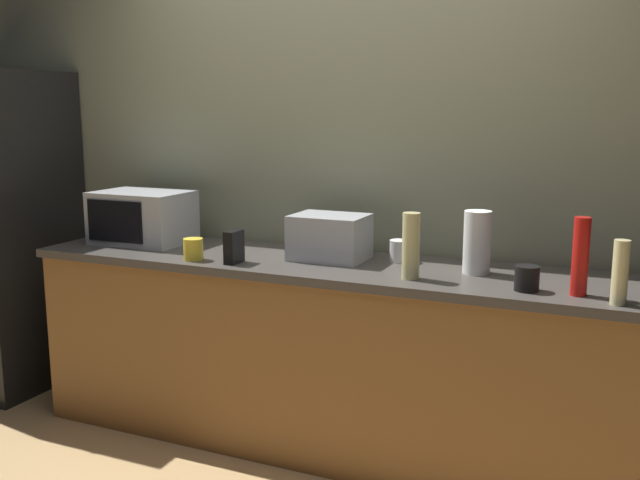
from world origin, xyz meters
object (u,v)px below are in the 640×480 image
mug_yellow (193,249)px  mug_black (527,278)px  bottle_vinegar (411,246)px  mug_white (400,251)px  paper_towel_roll (477,242)px  bottle_hand_soap (620,273)px  cordless_phone (234,247)px  microwave (143,217)px  toaster_oven (330,237)px  bottle_hot_sauce (580,257)px

mug_yellow → mug_black: bearing=1.8°
bottle_vinegar → mug_white: 0.34m
paper_towel_roll → bottle_hand_soap: (0.57, -0.29, -0.02)m
cordless_phone → microwave: bearing=160.3°
paper_towel_roll → mug_yellow: (-1.26, -0.26, -0.08)m
bottle_hand_soap → mug_yellow: (-1.83, 0.02, -0.07)m
microwave → bottle_hand_soap: microwave is taller
mug_black → mug_white: bearing=153.1°
toaster_oven → paper_towel_roll: 0.69m
toaster_oven → bottle_vinegar: 0.51m
mug_yellow → cordless_phone: bearing=5.2°
mug_black → paper_towel_roll: bearing=138.1°
toaster_oven → paper_towel_roll: size_ratio=1.26×
mug_white → mug_black: size_ratio=1.02×
cordless_phone → bottle_vinegar: 0.83m
paper_towel_roll → bottle_vinegar: bottle_vinegar is taller
mug_white → mug_yellow: bearing=-158.1°
mug_yellow → mug_black: size_ratio=1.03×
bottle_hand_soap → mug_white: bottle_hand_soap is taller
microwave → mug_yellow: bearing=-28.1°
bottle_hand_soap → microwave: bearing=173.0°
bottle_vinegar → bottle_hand_soap: 0.80m
paper_towel_roll → bottle_hand_soap: size_ratio=1.14×
bottle_hand_soap → mug_yellow: size_ratio=2.33×
microwave → bottle_hot_sauce: bearing=-5.4°
toaster_oven → mug_white: (0.32, 0.08, -0.05)m
paper_towel_roll → bottle_hand_soap: 0.64m
toaster_oven → bottle_hand_soap: bearing=-13.2°
paper_towel_roll → bottle_hot_sauce: 0.48m
microwave → mug_yellow: size_ratio=4.73×
mug_yellow → paper_towel_roll: bearing=11.8°
bottle_vinegar → mug_yellow: bearing=-177.0°
microwave → mug_white: bearing=4.0°
mug_white → paper_towel_roll: bearing=-14.2°
microwave → paper_towel_roll: size_ratio=1.78×
bottle_hot_sauce → mug_yellow: bottle_hot_sauce is taller
bottle_hot_sauce → mug_yellow: size_ratio=2.95×
mug_white → mug_black: mug_white is taller
microwave → toaster_oven: 1.06m
bottle_hot_sauce → bottle_vinegar: (-0.66, 0.00, -0.01)m
toaster_oven → mug_yellow: (-0.57, -0.27, -0.05)m
paper_towel_roll → bottle_vinegar: bearing=-137.8°
mug_white → microwave: bearing=-176.0°
cordless_phone → bottle_hand_soap: bottle_hand_soap is taller
microwave → mug_white: (1.38, 0.10, -0.08)m
microwave → bottle_vinegar: (1.52, -0.21, 0.00)m
microwave → mug_white: microwave is taller
mug_white → mug_yellow: 0.96m
cordless_phone → bottle_vinegar: (0.82, 0.04, 0.06)m
bottle_hand_soap → mug_white: bearing=158.0°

